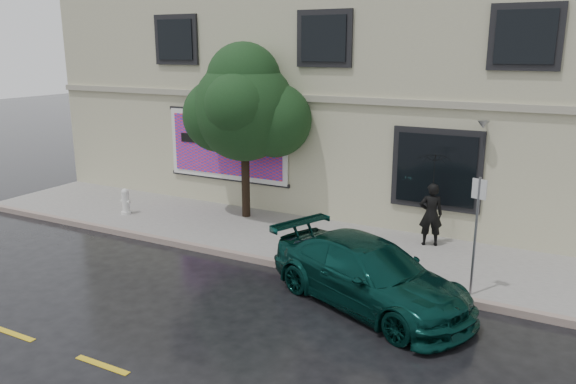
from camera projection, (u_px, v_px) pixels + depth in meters
The scene contains 12 objects.
ground at pixel (225, 286), 12.04m from camera, with size 90.00×90.00×0.00m, color black.
sidewalk at pixel (294, 239), 14.80m from camera, with size 20.00×3.50×0.15m, color #9E9995.
curb at pixel (261, 260), 13.30m from camera, with size 20.00×0.18×0.16m, color gray.
road_marking at pixel (102, 365), 9.04m from camera, with size 19.00×0.12×0.01m, color gold.
building at pixel (373, 92), 18.85m from camera, with size 20.00×8.12×7.00m.
billboard at pixel (227, 146), 17.18m from camera, with size 4.30×0.16×2.20m.
car at pixel (369, 274), 11.03m from camera, with size 1.97×4.46×1.30m, color #08312C.
pedestrian at pixel (431, 214), 13.93m from camera, with size 0.58×0.38×1.60m, color black.
umbrella at pixel (434, 170), 13.64m from camera, with size 0.91×0.91×0.67m, color black.
street_tree at pixel (244, 110), 15.76m from camera, with size 2.89×2.89×4.57m.
fire_hydrant at pixel (126, 202), 16.66m from camera, with size 0.32×0.30×0.78m.
sign_pole at pixel (476, 225), 10.91m from camera, with size 0.29×0.11×2.43m.
Camera 1 is at (6.43, -9.21, 4.97)m, focal length 35.00 mm.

